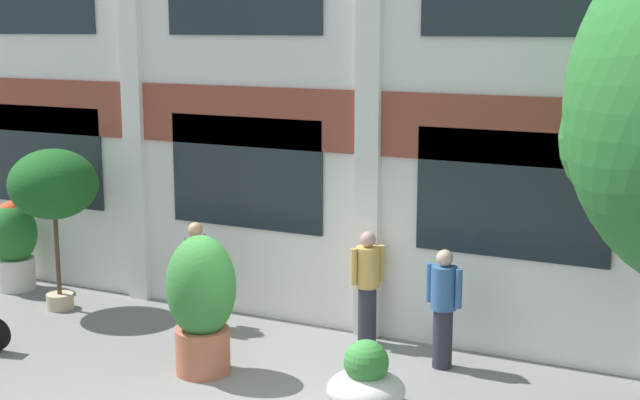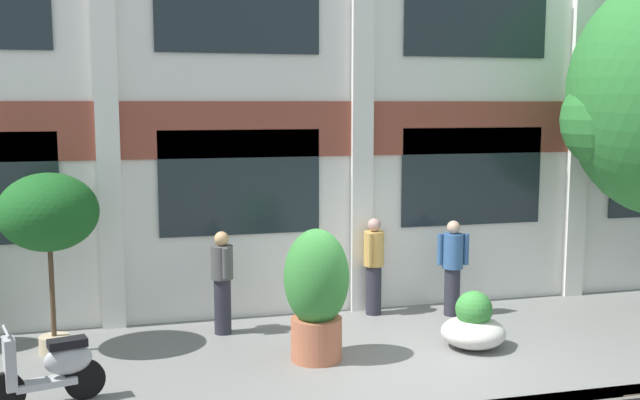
{
  "view_description": "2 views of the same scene",
  "coord_description": "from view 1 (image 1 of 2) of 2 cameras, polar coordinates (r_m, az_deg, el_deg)",
  "views": [
    {
      "loc": [
        4.9,
        -8.7,
        4.45
      ],
      "look_at": [
        -0.31,
        1.77,
        2.14
      ],
      "focal_mm": 50.0,
      "sensor_mm": 36.0,
      "label": 1
    },
    {
      "loc": [
        -3.76,
        -9.25,
        3.52
      ],
      "look_at": [
        -0.98,
        1.63,
        2.06
      ],
      "focal_mm": 42.0,
      "sensor_mm": 36.0,
      "label": 2
    }
  ],
  "objects": [
    {
      "name": "potted_plant_glazed_jar",
      "position": [
        15.99,
        -19.02,
        -2.49
      ],
      "size": [
        0.8,
        0.8,
        1.54
      ],
      "color": "beige",
      "rests_on": "ground"
    },
    {
      "name": "apartment_facade",
      "position": [
        12.65,
        3.7,
        8.51
      ],
      "size": [
        16.66,
        0.64,
        7.77
      ],
      "color": "silver",
      "rests_on": "ground"
    },
    {
      "name": "resident_watching_tracks",
      "position": [
        13.42,
        -7.91,
        -4.51
      ],
      "size": [
        0.34,
        0.53,
        1.59
      ],
      "rotation": [
        0.0,
        0.0,
        -3.02
      ],
      "color": "#282833",
      "rests_on": "ground"
    },
    {
      "name": "potted_plant_terracotta_small",
      "position": [
        14.44,
        -16.7,
        0.82
      ],
      "size": [
        1.37,
        1.37,
        2.57
      ],
      "color": "tan",
      "rests_on": "ground"
    },
    {
      "name": "potted_plant_wide_bowl",
      "position": [
        10.7,
        2.96,
        -11.56
      ],
      "size": [
        0.94,
        0.94,
        0.83
      ],
      "color": "beige",
      "rests_on": "ground"
    },
    {
      "name": "resident_near_plants",
      "position": [
        11.81,
        7.91,
        -6.67
      ],
      "size": [
        0.52,
        0.34,
        1.6
      ],
      "rotation": [
        0.0,
        0.0,
        -1.8
      ],
      "color": "#282833",
      "rests_on": "ground"
    },
    {
      "name": "resident_by_doorway",
      "position": [
        12.57,
        3.05,
        -5.39
      ],
      "size": [
        0.36,
        0.44,
        1.63
      ],
      "rotation": [
        0.0,
        0.0,
        -0.65
      ],
      "color": "#282833",
      "rests_on": "ground"
    },
    {
      "name": "potted_plant_fluted_column",
      "position": [
        11.59,
        -7.59,
        -6.39
      ],
      "size": [
        0.9,
        0.9,
        1.83
      ],
      "color": "#B76647",
      "rests_on": "ground"
    }
  ]
}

